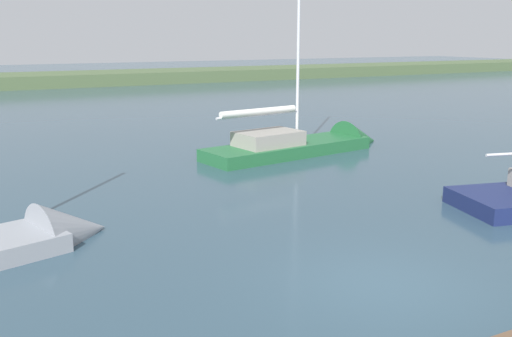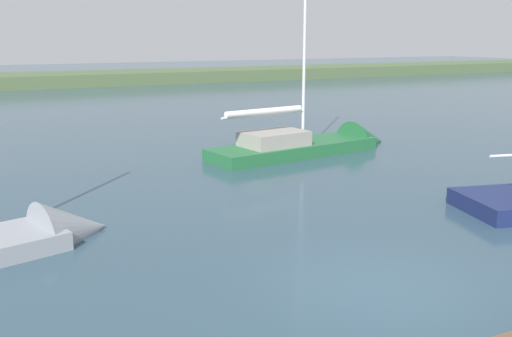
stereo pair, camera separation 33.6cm
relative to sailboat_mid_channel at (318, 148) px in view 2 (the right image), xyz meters
name	(u,v)px [view 2 (the right image)]	position (x,y,z in m)	size (l,w,h in m)	color
ground_plane	(380,287)	(6.25, 12.25, -0.15)	(200.00, 200.00, 0.00)	#2D4756
far_shoreline	(47,86)	(6.25, -40.09, -0.15)	(180.00, 8.00, 2.40)	#4C603D
sailboat_mid_channel	(318,148)	(0.00, 0.00, 0.00)	(9.23, 3.55, 10.31)	#236638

